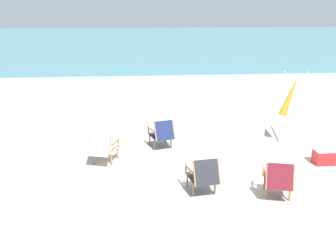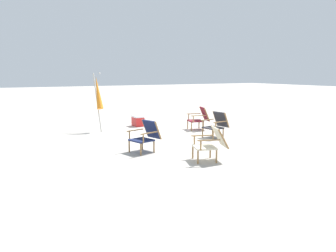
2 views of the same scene
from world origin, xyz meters
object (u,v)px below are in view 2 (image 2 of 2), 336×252
at_px(cooler_box, 138,121).
at_px(umbrella_furled_orange, 98,93).
at_px(beach_chair_back_right, 200,118).
at_px(beach_chair_far_center, 217,124).
at_px(beach_chair_front_right, 146,135).
at_px(beach_chair_mid_center, 212,143).

bearing_deg(cooler_box, umbrella_furled_orange, 101.57).
bearing_deg(beach_chair_back_right, beach_chair_far_center, 167.25).
bearing_deg(umbrella_furled_orange, beach_chair_back_right, -113.67).
relative_size(beach_chair_front_right, umbrella_furled_orange, 0.41).
bearing_deg(umbrella_furled_orange, beach_chair_mid_center, -166.92).
height_order(umbrella_furled_orange, cooler_box, umbrella_furled_orange).
xyz_separation_m(beach_chair_back_right, beach_chair_mid_center, (-3.63, 2.08, -0.01)).
bearing_deg(beach_chair_back_right, umbrella_furled_orange, 66.33).
relative_size(beach_chair_back_right, umbrella_furled_orange, 0.41).
relative_size(beach_chair_front_right, cooler_box, 1.71).
bearing_deg(beach_chair_far_center, beach_chair_front_right, 103.59).
bearing_deg(cooler_box, beach_chair_mid_center, 175.36).
height_order(beach_chair_back_right, beach_chair_front_right, same).
height_order(beach_chair_front_right, cooler_box, beach_chair_front_right).
bearing_deg(beach_chair_mid_center, beach_chair_back_right, -29.82).
relative_size(beach_chair_far_center, umbrella_furled_orange, 0.40).
distance_m(beach_chair_mid_center, beach_chair_far_center, 2.79).
xyz_separation_m(beach_chair_back_right, umbrella_furled_orange, (1.43, 3.25, 0.90)).
distance_m(beach_chair_back_right, cooler_box, 2.42).
height_order(beach_chair_back_right, umbrella_furled_orange, umbrella_furled_orange).
height_order(beach_chair_mid_center, umbrella_furled_orange, umbrella_furled_orange).
height_order(beach_chair_far_center, beach_chair_front_right, beach_chair_front_right).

